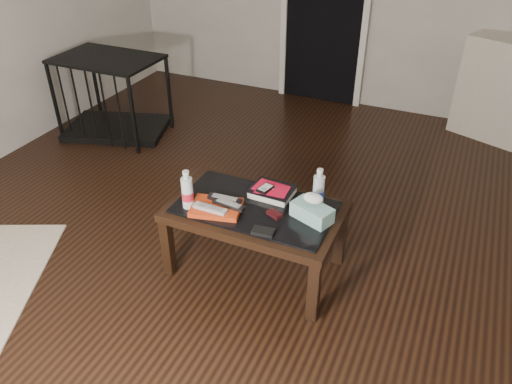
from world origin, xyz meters
TOP-DOWN VIEW (x-y plane):
  - ground at (0.00, 0.00)m, footprint 5.00×5.00m
  - doorway at (-0.40, 2.47)m, footprint 0.90×0.08m
  - coffee_table at (0.08, -0.31)m, footprint 1.00×0.60m
  - pet_crate at (-1.90, 0.92)m, footprint 1.04×0.84m
  - magazines at (-0.11, -0.43)m, footprint 0.32×0.27m
  - remote_silver at (-0.12, -0.48)m, footprint 0.20×0.05m
  - remote_black_front at (-0.04, -0.41)m, footprint 0.20×0.07m
  - remote_black_back at (-0.09, -0.36)m, footprint 0.20×0.06m
  - textbook at (0.13, -0.16)m, footprint 0.26×0.21m
  - dvd_mailers at (0.11, -0.16)m, footprint 0.20×0.15m
  - ipod at (0.10, -0.19)m, footprint 0.09×0.12m
  - flip_phone at (0.22, -0.35)m, footprint 0.10×0.08m
  - wallet at (0.22, -0.52)m, footprint 0.13×0.08m
  - water_bottle_left at (-0.27, -0.47)m, footprint 0.07×0.07m
  - water_bottle_right at (0.41, -0.15)m, footprint 0.08×0.08m
  - tissue_box at (0.42, -0.30)m, footprint 0.26×0.19m

SIDE VIEW (x-z plane):
  - ground at x=0.00m, z-range 0.00..0.00m
  - pet_crate at x=-1.90m, z-range -0.12..0.59m
  - coffee_table at x=0.08m, z-range 0.17..0.63m
  - wallet at x=0.22m, z-range 0.46..0.48m
  - flip_phone at x=0.22m, z-range 0.46..0.48m
  - magazines at x=-0.11m, z-range 0.46..0.49m
  - textbook at x=0.13m, z-range 0.46..0.51m
  - remote_silver at x=-0.12m, z-range 0.49..0.51m
  - remote_black_front at x=-0.04m, z-range 0.49..0.51m
  - remote_black_back at x=-0.09m, z-range 0.49..0.51m
  - tissue_box at x=0.42m, z-range 0.46..0.55m
  - dvd_mailers at x=0.11m, z-range 0.51..0.51m
  - ipod at x=0.10m, z-range 0.51..0.53m
  - water_bottle_left at x=-0.27m, z-range 0.46..0.70m
  - water_bottle_right at x=0.41m, z-range 0.46..0.70m
  - doorway at x=-0.40m, z-range -0.01..2.06m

